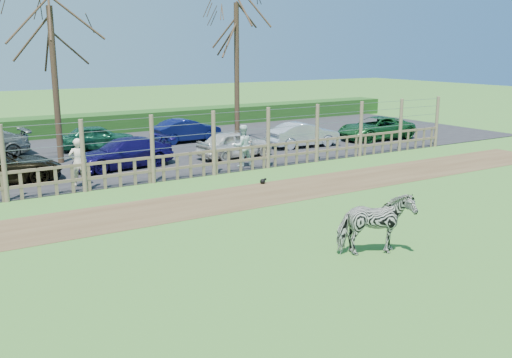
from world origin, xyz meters
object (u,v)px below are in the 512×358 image
crow (263,181)px  car_4 (235,144)px  visitor_b (242,146)px  car_3 (124,153)px  tree_mid (52,47)px  tree_right (237,39)px  zebra (375,224)px  visitor_a (78,162)px  car_5 (304,135)px  car_11 (187,130)px  car_6 (376,128)px  car_10 (97,137)px

crow → car_4: car_4 is taller
visitor_b → car_3: bearing=-24.1°
tree_mid → tree_right: tree_right is taller
tree_mid → zebra: size_ratio=3.83×
visitor_a → crow: visitor_a is taller
tree_right → car_4: tree_right is taller
tree_mid → car_5: size_ratio=1.87×
car_11 → zebra: bearing=165.9°
car_6 → car_11: same height
car_3 → car_11: bearing=126.8°
visitor_b → car_10: size_ratio=0.49×
tree_mid → car_4: size_ratio=1.94×
visitor_a → zebra: bearing=119.9°
tree_right → visitor_a: tree_right is taller
tree_right → visitor_a: bearing=-151.0°
car_3 → car_4: bearing=79.1°
car_5 → car_11: 6.16m
tree_right → car_6: 8.78m
car_4 → car_6: size_ratio=0.82×
car_5 → tree_mid: bearing=83.8°
car_4 → car_6: same height
car_5 → car_10: size_ratio=1.03×
car_5 → car_6: (4.68, -0.15, 0.00)m
visitor_b → car_10: visitor_b is taller
tree_mid → tree_right: bearing=3.2°
tree_mid → car_6: tree_mid is taller
car_6 → zebra: bearing=-41.4°
visitor_b → car_3: 4.87m
tree_mid → car_11: 8.42m
car_4 → car_5: (4.29, 0.64, 0.00)m
tree_mid → car_6: bearing=-8.5°
car_4 → tree_right: bearing=-37.0°
zebra → crow: size_ratio=6.90×
tree_right → visitor_a: (-9.49, -5.26, -4.34)m
car_3 → car_6: (13.96, 0.06, 0.00)m
car_4 → car_10: (-4.65, 5.17, 0.00)m
tree_mid → crow: (5.31, -7.75, -4.76)m
tree_mid → car_11: tree_mid is taller
crow → car_11: 10.10m
tree_right → car_11: (-2.06, 1.71, -4.60)m
tree_mid → car_4: 8.61m
crow → car_11: size_ratio=0.07×
zebra → car_4: 12.85m
tree_mid → car_5: 12.20m
car_11 → visitor_b: bearing=170.4°
tree_right → crow: (-3.69, -8.25, -5.14)m
tree_mid → car_3: size_ratio=1.65×
car_10 → visitor_b: bearing=-146.7°
tree_right → car_5: 5.79m
car_3 → car_5: 9.28m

